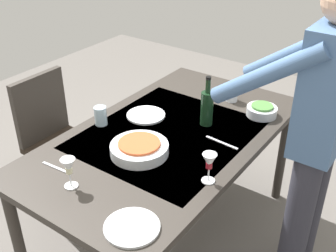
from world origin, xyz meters
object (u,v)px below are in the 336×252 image
Objects in this scene: chair_near at (54,133)px; dinner_plate_far at (132,227)px; person_server at (317,131)px; water_cup_near_left at (101,116)px; water_cup_near_right at (232,93)px; wine_glass_right at (209,163)px; wine_glass_left at (69,168)px; serving_bowl_pasta at (139,148)px; side_bowl_salad at (262,110)px; dinner_plate_near at (146,115)px; wine_bottle at (207,107)px; dining_table at (168,145)px.

chair_near reaches higher than dinner_plate_far.
water_cup_near_left is (0.31, -1.12, -0.14)m from person_server.
wine_glass_right is at bearing 20.81° from water_cup_near_right.
dinner_plate_far is at bearing 51.26° from water_cup_near_left.
person_server is 1.17m from water_cup_near_left.
wine_glass_left reaches higher than water_cup_near_left.
serving_bowl_pasta is 0.82m from side_bowl_salad.
serving_bowl_pasta is at bearing -6.79° from water_cup_near_right.
dinner_plate_near is at bearing -117.79° from wine_glass_right.
wine_glass_left is 0.84× the size of side_bowl_salad.
dinner_plate_near is (0.08, -0.97, -0.19)m from person_server.
wine_bottle is 0.38m from dinner_plate_near.
water_cup_near_left reaches higher than dining_table.
water_cup_near_right reaches higher than serving_bowl_pasta.
wine_glass_left is at bearing 10.52° from dinner_plate_near.
wine_glass_left is 1.22m from water_cup_near_right.
dinner_plate_near is at bearing -53.92° from side_bowl_salad.
side_bowl_salad is (-0.63, 0.71, -0.02)m from water_cup_near_left.
water_cup_near_right is (-0.35, -0.02, -0.06)m from wine_bottle.
person_server is at bearing 85.88° from wine_bottle.
person_server is 1.16m from wine_glass_left.
dinner_plate_far is at bearing 63.80° from chair_near.
person_server is (-0.28, 1.60, 0.43)m from chair_near.
person_server is at bearing 51.51° from side_bowl_salad.
dining_table is 11.24× the size of wine_glass_right.
serving_bowl_pasta is at bearing 33.38° from dinner_plate_near.
person_server is at bearing 140.33° from wine_glass_right.
chair_near is at bearing -82.84° from dining_table.
water_cup_near_left is at bearing -97.63° from wine_glass_right.
wine_bottle is 0.99× the size of serving_bowl_pasta.
wine_bottle is 1.29× the size of dinner_plate_near.
chair_near is at bearing -54.52° from water_cup_near_right.
wine_glass_left reaches higher than serving_bowl_pasta.
wine_bottle is at bearing 110.26° from dinner_plate_near.
dinner_plate_far is (0.68, 0.31, 0.08)m from dining_table.
person_server is at bearing 119.22° from serving_bowl_pasta.
water_cup_near_left is 0.48× the size of dinner_plate_far.
serving_bowl_pasta is at bearing -144.51° from dinner_plate_far.
dinner_plate_far is at bearing 24.20° from dining_table.
dinner_plate_far is (0.90, 0.19, -0.10)m from wine_bottle.
dinner_plate_far is at bearing 12.00° from wine_bottle.
person_server is 0.77m from water_cup_near_right.
wine_glass_left is at bearing 55.56° from chair_near.
wine_glass_left and wine_glass_right have the same top height.
person_server is 0.87m from serving_bowl_pasta.
dinner_plate_far is (1.25, 0.22, -0.05)m from water_cup_near_right.
dinner_plate_near is at bearing 107.44° from chair_near.
serving_bowl_pasta is at bearing -89.17° from wine_glass_right.
water_cup_near_right is at bearing 146.48° from water_cup_near_left.
water_cup_near_left reaches higher than side_bowl_salad.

